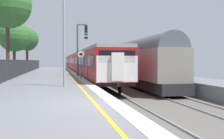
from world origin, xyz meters
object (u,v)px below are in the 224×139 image
object	(u,v)px
commuter_train_at_platform	(79,62)
platform_lamp_mid	(64,33)
background_tree_right	(15,37)
speed_limit_sign	(81,61)
background_tree_left	(27,40)
freight_train_adjacent_track	(107,61)
signal_gantry	(80,44)
background_tree_back	(8,6)

from	to	relation	value
commuter_train_at_platform	platform_lamp_mid	xyz separation A→B (m)	(-3.35, -30.38, 1.96)
platform_lamp_mid	background_tree_right	world-z (taller)	background_tree_right
speed_limit_sign	background_tree_left	bearing A→B (deg)	105.24
freight_train_adjacent_track	platform_lamp_mid	bearing A→B (deg)	-106.19
background_tree_right	commuter_train_at_platform	bearing A→B (deg)	47.33
signal_gantry	background_tree_right	xyz separation A→B (m)	(-7.66, 9.84, 1.42)
platform_lamp_mid	background_tree_right	xyz separation A→B (m)	(-5.79, 20.47, 1.44)
platform_lamp_mid	background_tree_left	world-z (taller)	background_tree_left
platform_lamp_mid	commuter_train_at_platform	bearing A→B (deg)	83.71
freight_train_adjacent_track	background_tree_back	xyz separation A→B (m)	(-12.51, -13.29, 5.50)
commuter_train_at_platform	signal_gantry	bearing A→B (deg)	-94.29
platform_lamp_mid	background_tree_back	size ratio (longest dim) A/B	0.57
commuter_train_at_platform	background_tree_right	xyz separation A→B (m)	(-9.14, -9.91, 3.40)
commuter_train_at_platform	platform_lamp_mid	world-z (taller)	platform_lamp_mid
background_tree_back	background_tree_left	bearing A→B (deg)	90.50
freight_train_adjacent_track	background_tree_back	distance (m)	19.06
commuter_train_at_platform	background_tree_right	size ratio (longest dim) A/B	8.76
background_tree_left	signal_gantry	bearing A→B (deg)	-70.32
speed_limit_sign	platform_lamp_mid	world-z (taller)	platform_lamp_mid
signal_gantry	speed_limit_sign	xyz separation A→B (m)	(-0.36, -4.95, -1.72)
signal_gantry	background_tree_left	size ratio (longest dim) A/B	0.73
freight_train_adjacent_track	signal_gantry	xyz separation A→B (m)	(-5.49, -14.70, 1.76)
background_tree_left	commuter_train_at_platform	bearing A→B (deg)	-2.32
background_tree_left	background_tree_back	world-z (taller)	background_tree_back
commuter_train_at_platform	platform_lamp_mid	size ratio (longest dim) A/B	11.12
freight_train_adjacent_track	platform_lamp_mid	size ratio (longest dim) A/B	9.34
platform_lamp_mid	background_tree_left	distance (m)	31.24
background_tree_back	background_tree_right	bearing A→B (deg)	94.29
commuter_train_at_platform	background_tree_back	distance (m)	21.01
platform_lamp_mid	freight_train_adjacent_track	bearing A→B (deg)	73.81
signal_gantry	background_tree_left	world-z (taller)	background_tree_left
freight_train_adjacent_track	signal_gantry	bearing A→B (deg)	-110.47
freight_train_adjacent_track	background_tree_right	bearing A→B (deg)	-159.70
background_tree_back	speed_limit_sign	bearing A→B (deg)	-43.70
platform_lamp_mid	signal_gantry	bearing A→B (deg)	80.02
platform_lamp_mid	background_tree_back	xyz separation A→B (m)	(-5.16, 12.04, 3.76)
signal_gantry	background_tree_right	world-z (taller)	background_tree_right
commuter_train_at_platform	background_tree_left	distance (m)	9.44
commuter_train_at_platform	signal_gantry	size ratio (longest dim) A/B	11.62
background_tree_left	background_tree_back	distance (m)	18.79
commuter_train_at_platform	speed_limit_sign	bearing A→B (deg)	-94.27
signal_gantry	platform_lamp_mid	size ratio (longest dim) A/B	0.96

